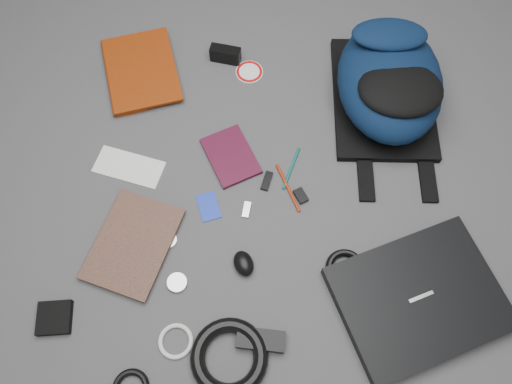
{
  "coord_description": "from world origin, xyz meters",
  "views": [
    {
      "loc": [
        -0.03,
        -0.57,
        1.3
      ],
      "look_at": [
        0.0,
        0.0,
        0.02
      ],
      "focal_mm": 35.0,
      "sensor_mm": 36.0,
      "label": 1
    }
  ],
  "objects_px": {
    "compact_camera": "(226,54)",
    "pouch": "(54,318)",
    "laptop": "(419,298)",
    "textbook_red": "(107,78)",
    "comic_book": "(100,232)",
    "mouse": "(244,263)",
    "dvd_case": "(231,156)",
    "backpack": "(390,81)",
    "power_brick": "(261,340)"
  },
  "relations": [
    {
      "from": "compact_camera",
      "to": "pouch",
      "type": "bearing_deg",
      "value": -103.86
    },
    {
      "from": "pouch",
      "to": "laptop",
      "type": "bearing_deg",
      "value": 0.17
    },
    {
      "from": "textbook_red",
      "to": "comic_book",
      "type": "distance_m",
      "value": 0.51
    },
    {
      "from": "pouch",
      "to": "mouse",
      "type": "bearing_deg",
      "value": 13.56
    },
    {
      "from": "textbook_red",
      "to": "dvd_case",
      "type": "bearing_deg",
      "value": -49.39
    },
    {
      "from": "compact_camera",
      "to": "mouse",
      "type": "height_order",
      "value": "compact_camera"
    },
    {
      "from": "pouch",
      "to": "textbook_red",
      "type": "bearing_deg",
      "value": 83.82
    },
    {
      "from": "backpack",
      "to": "power_brick",
      "type": "relative_size",
      "value": 3.93
    },
    {
      "from": "comic_book",
      "to": "compact_camera",
      "type": "xyz_separation_m",
      "value": [
        0.36,
        0.58,
        0.02
      ]
    },
    {
      "from": "comic_book",
      "to": "pouch",
      "type": "distance_m",
      "value": 0.25
    },
    {
      "from": "textbook_red",
      "to": "comic_book",
      "type": "bearing_deg",
      "value": -100.06
    },
    {
      "from": "dvd_case",
      "to": "power_brick",
      "type": "height_order",
      "value": "power_brick"
    },
    {
      "from": "textbook_red",
      "to": "compact_camera",
      "type": "height_order",
      "value": "compact_camera"
    },
    {
      "from": "textbook_red",
      "to": "pouch",
      "type": "distance_m",
      "value": 0.74
    },
    {
      "from": "textbook_red",
      "to": "mouse",
      "type": "height_order",
      "value": "mouse"
    },
    {
      "from": "laptop",
      "to": "compact_camera",
      "type": "relative_size",
      "value": 4.22
    },
    {
      "from": "laptop",
      "to": "dvd_case",
      "type": "height_order",
      "value": "laptop"
    },
    {
      "from": "mouse",
      "to": "compact_camera",
      "type": "bearing_deg",
      "value": 73.54
    },
    {
      "from": "comic_book",
      "to": "dvd_case",
      "type": "height_order",
      "value": "comic_book"
    },
    {
      "from": "backpack",
      "to": "mouse",
      "type": "distance_m",
      "value": 0.68
    },
    {
      "from": "backpack",
      "to": "laptop",
      "type": "bearing_deg",
      "value": -86.5
    },
    {
      "from": "laptop",
      "to": "comic_book",
      "type": "height_order",
      "value": "laptop"
    },
    {
      "from": "dvd_case",
      "to": "pouch",
      "type": "distance_m",
      "value": 0.64
    },
    {
      "from": "laptop",
      "to": "power_brick",
      "type": "xyz_separation_m",
      "value": [
        -0.41,
        -0.08,
        -0.01
      ]
    },
    {
      "from": "compact_camera",
      "to": "mouse",
      "type": "distance_m",
      "value": 0.69
    },
    {
      "from": "textbook_red",
      "to": "power_brick",
      "type": "relative_size",
      "value": 2.42
    },
    {
      "from": "textbook_red",
      "to": "dvd_case",
      "type": "distance_m",
      "value": 0.48
    },
    {
      "from": "mouse",
      "to": "power_brick",
      "type": "xyz_separation_m",
      "value": [
        0.04,
        -0.2,
        -0.0
      ]
    },
    {
      "from": "comic_book",
      "to": "dvd_case",
      "type": "distance_m",
      "value": 0.42
    },
    {
      "from": "laptop",
      "to": "textbook_red",
      "type": "xyz_separation_m",
      "value": [
        -0.85,
        0.73,
        -0.0
      ]
    },
    {
      "from": "textbook_red",
      "to": "pouch",
      "type": "bearing_deg",
      "value": -108.25
    },
    {
      "from": "laptop",
      "to": "dvd_case",
      "type": "xyz_separation_m",
      "value": [
        -0.47,
        0.44,
        -0.01
      ]
    },
    {
      "from": "power_brick",
      "to": "backpack",
      "type": "bearing_deg",
      "value": 68.54
    },
    {
      "from": "laptop",
      "to": "comic_book",
      "type": "distance_m",
      "value": 0.86
    },
    {
      "from": "dvd_case",
      "to": "mouse",
      "type": "distance_m",
      "value": 0.33
    },
    {
      "from": "backpack",
      "to": "pouch",
      "type": "height_order",
      "value": "backpack"
    },
    {
      "from": "laptop",
      "to": "mouse",
      "type": "distance_m",
      "value": 0.46
    },
    {
      "from": "pouch",
      "to": "backpack",
      "type": "bearing_deg",
      "value": 33.73
    },
    {
      "from": "dvd_case",
      "to": "mouse",
      "type": "height_order",
      "value": "mouse"
    },
    {
      "from": "backpack",
      "to": "compact_camera",
      "type": "bearing_deg",
      "value": 163.45
    },
    {
      "from": "textbook_red",
      "to": "dvd_case",
      "type": "xyz_separation_m",
      "value": [
        0.38,
        -0.29,
        -0.01
      ]
    },
    {
      "from": "textbook_red",
      "to": "comic_book",
      "type": "relative_size",
      "value": 1.08
    },
    {
      "from": "comic_book",
      "to": "power_brick",
      "type": "xyz_separation_m",
      "value": [
        0.42,
        -0.3,
        0.0
      ]
    },
    {
      "from": "backpack",
      "to": "dvd_case",
      "type": "xyz_separation_m",
      "value": [
        -0.47,
        -0.18,
        -0.09
      ]
    },
    {
      "from": "comic_book",
      "to": "compact_camera",
      "type": "bearing_deg",
      "value": 80.42
    },
    {
      "from": "mouse",
      "to": "pouch",
      "type": "distance_m",
      "value": 0.5
    },
    {
      "from": "textbook_red",
      "to": "compact_camera",
      "type": "relative_size",
      "value": 3.04
    },
    {
      "from": "backpack",
      "to": "pouch",
      "type": "xyz_separation_m",
      "value": [
        -0.93,
        -0.62,
        -0.09
      ]
    },
    {
      "from": "mouse",
      "to": "power_brick",
      "type": "distance_m",
      "value": 0.2
    },
    {
      "from": "comic_book",
      "to": "pouch",
      "type": "xyz_separation_m",
      "value": [
        -0.1,
        -0.23,
        0.0
      ]
    }
  ]
}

